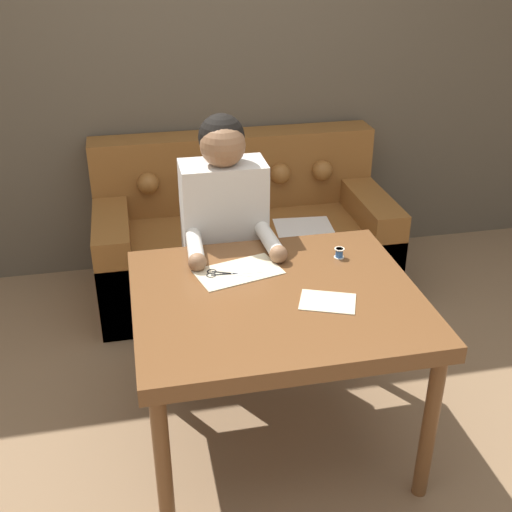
{
  "coord_description": "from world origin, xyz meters",
  "views": [
    {
      "loc": [
        -0.49,
        -2.08,
        2.09
      ],
      "look_at": [
        -0.02,
        0.18,
        0.86
      ],
      "focal_mm": 45.0,
      "sensor_mm": 36.0,
      "label": 1
    }
  ],
  "objects_px": {
    "couch": "(242,239)",
    "person": "(225,245)",
    "dining_table": "(276,310)",
    "scissors": "(225,274)",
    "thread_spool": "(339,253)"
  },
  "relations": [
    {
      "from": "couch",
      "to": "person",
      "type": "relative_size",
      "value": 1.33
    },
    {
      "from": "couch",
      "to": "person",
      "type": "xyz_separation_m",
      "value": [
        -0.22,
        -0.75,
        0.35
      ]
    },
    {
      "from": "dining_table",
      "to": "thread_spool",
      "type": "relative_size",
      "value": 25.31
    },
    {
      "from": "couch",
      "to": "thread_spool",
      "type": "relative_size",
      "value": 38.94
    },
    {
      "from": "couch",
      "to": "person",
      "type": "distance_m",
      "value": 0.86
    },
    {
      "from": "dining_table",
      "to": "thread_spool",
      "type": "xyz_separation_m",
      "value": [
        0.34,
        0.24,
        0.1
      ]
    },
    {
      "from": "couch",
      "to": "scissors",
      "type": "height_order",
      "value": "couch"
    },
    {
      "from": "scissors",
      "to": "thread_spool",
      "type": "distance_m",
      "value": 0.52
    },
    {
      "from": "dining_table",
      "to": "person",
      "type": "relative_size",
      "value": 0.87
    },
    {
      "from": "person",
      "to": "scissors",
      "type": "relative_size",
      "value": 5.42
    },
    {
      "from": "scissors",
      "to": "thread_spool",
      "type": "relative_size",
      "value": 5.39
    },
    {
      "from": "dining_table",
      "to": "scissors",
      "type": "height_order",
      "value": "scissors"
    },
    {
      "from": "dining_table",
      "to": "couch",
      "type": "relative_size",
      "value": 0.65
    },
    {
      "from": "couch",
      "to": "thread_spool",
      "type": "height_order",
      "value": "couch"
    },
    {
      "from": "scissors",
      "to": "dining_table",
      "type": "bearing_deg",
      "value": -47.82
    }
  ]
}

